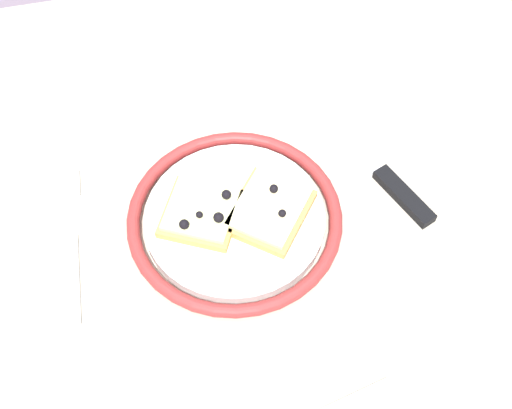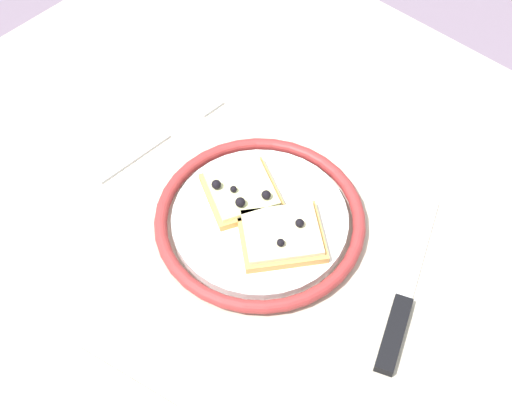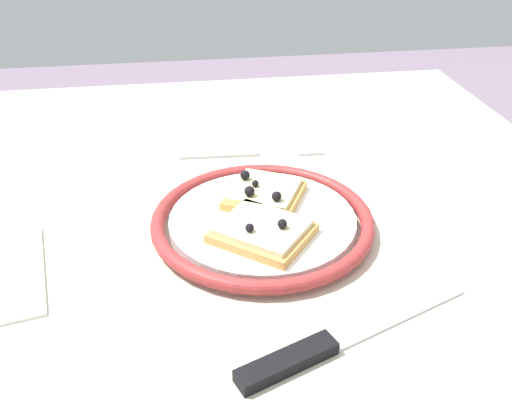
% 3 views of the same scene
% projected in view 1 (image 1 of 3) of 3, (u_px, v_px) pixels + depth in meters
% --- Properties ---
extents(ground_plane, '(6.00, 6.00, 0.00)m').
position_uv_depth(ground_plane, '(264.00, 407.00, 1.38)').
color(ground_plane, slate).
extents(dining_table, '(1.09, 0.89, 0.71)m').
position_uv_depth(dining_table, '(269.00, 259.00, 0.86)').
color(dining_table, '#BCB29E').
rests_on(dining_table, ground_plane).
extents(plate, '(0.25, 0.25, 0.02)m').
position_uv_depth(plate, '(235.00, 219.00, 0.78)').
color(plate, white).
rests_on(plate, dining_table).
extents(pizza_slice_near, '(0.12, 0.12, 0.03)m').
position_uv_depth(pizza_slice_near, '(268.00, 210.00, 0.77)').
color(pizza_slice_near, tan).
rests_on(pizza_slice_near, plate).
extents(pizza_slice_far, '(0.11, 0.11, 0.03)m').
position_uv_depth(pizza_slice_far, '(201.00, 212.00, 0.77)').
color(pizza_slice_far, tan).
rests_on(pizza_slice_far, plate).
extents(knife, '(0.11, 0.23, 0.01)m').
position_uv_depth(knife, '(386.00, 178.00, 0.82)').
color(knife, silver).
rests_on(knife, dining_table).
extents(fork, '(0.03, 0.20, 0.00)m').
position_uv_depth(fork, '(73.00, 241.00, 0.77)').
color(fork, silver).
rests_on(fork, dining_table).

